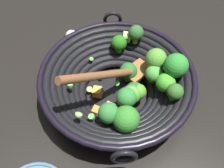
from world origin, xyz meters
name	(u,v)px	position (x,y,z in m)	size (l,w,h in m)	color
ground_plane	(117,95)	(0.00, 0.00, 0.00)	(4.00, 4.00, 0.00)	black
wok	(119,82)	(0.00, 0.00, 0.06)	(0.40, 0.38, 0.20)	black
garlic_bulb	(72,36)	(-0.24, -0.04, 0.02)	(0.04, 0.04, 0.04)	silver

